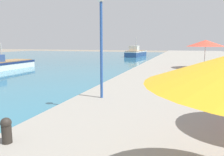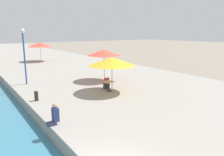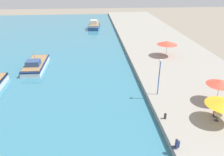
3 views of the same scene
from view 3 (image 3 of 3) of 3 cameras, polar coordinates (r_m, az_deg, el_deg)
name	(u,v)px [view 3 (image 3 of 3)]	position (r m, az deg, el deg)	size (l,w,h in m)	color
quay_promenade	(159,44)	(49.83, 12.07, 8.75)	(16.00, 90.00, 0.71)	gray
fishing_boat_mid	(36,65)	(38.12, -19.31, 3.34)	(3.03, 8.25, 3.20)	white
fishing_boat_far	(94,25)	(65.83, -4.65, 13.62)	(3.70, 8.72, 4.51)	navy
cafe_umbrella_pink	(224,102)	(23.57, 27.11, -5.63)	(3.36, 3.36, 2.52)	#B7B7B7
cafe_umbrella_white	(220,83)	(26.88, 26.43, -1.09)	(2.97, 2.97, 2.76)	#B7B7B7
cafe_umbrella_striped	(167,43)	(40.36, 14.22, 8.90)	(3.58, 3.58, 2.77)	#B7B7B7
cafe_table	(218,116)	(24.38, 25.85, -8.97)	(0.80, 0.80, 0.74)	#333338
cafe_chair_left	(215,114)	(25.07, 25.35, -8.46)	(0.49, 0.51, 0.91)	#2D2D33
person_at_quay	(177,144)	(19.78, 16.59, -16.12)	(0.57, 0.36, 1.05)	#333D5B
mooring_bollard	(165,116)	(23.04, 13.74, -9.54)	(0.26, 0.26, 0.65)	#2D2823
lamppost	(160,71)	(26.11, 12.34, 1.77)	(0.36, 0.36, 4.56)	#28519E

